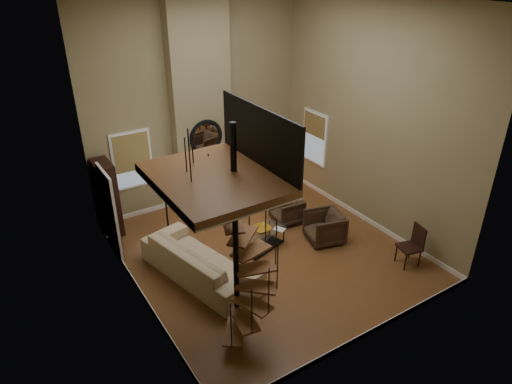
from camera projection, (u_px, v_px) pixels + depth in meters
ground at (265, 252)px, 10.79m from camera, size 6.00×6.50×0.01m
back_wall at (197, 103)px, 11.96m from camera, size 6.00×0.02×5.50m
front_wall at (383, 206)px, 7.09m from camera, size 6.00×0.02×5.50m
left_wall at (125, 175)px, 8.10m from camera, size 0.02×6.50×5.50m
right_wall at (371, 117)px, 10.95m from camera, size 0.02×6.50×5.50m
baseboard_back at (203, 195)px, 13.19m from camera, size 6.00×0.02×0.12m
baseboard_front at (363, 336)px, 8.34m from camera, size 6.00×0.02×0.12m
baseboard_left at (142, 294)px, 9.34m from camera, size 0.02×6.50×0.12m
baseboard_right at (359, 215)px, 12.18m from camera, size 0.02×6.50×0.12m
chimney_breast at (201, 105)px, 11.82m from camera, size 1.60×0.38×5.50m
hearth at (214, 206)px, 12.71m from camera, size 1.50×0.60×0.04m
firebox at (208, 185)px, 12.68m from camera, size 0.95×0.02×0.72m
mantel at (209, 166)px, 12.35m from camera, size 1.70×0.18×0.06m
mirror_frame at (206, 137)px, 12.02m from camera, size 0.94×0.10×0.94m
mirror_disc at (206, 137)px, 12.03m from camera, size 0.80×0.01×0.80m
vase_left at (189, 165)px, 12.04m from camera, size 0.24×0.24×0.25m
vase_right at (227, 156)px, 12.60m from camera, size 0.20×0.20×0.21m
window_back at (132, 159)px, 11.56m from camera, size 1.02×0.06×1.52m
window_right at (315, 137)px, 12.95m from camera, size 0.06×1.02×1.52m
entry_door at (111, 214)px, 10.25m from camera, size 0.10×1.05×2.16m
loft at (220, 174)px, 6.98m from camera, size 1.70×2.20×1.09m
spiral_stair at (236, 248)px, 7.78m from camera, size 1.47×1.47×4.06m
hutch at (107, 198)px, 11.16m from camera, size 0.39×0.83×1.86m
sofa at (199, 261)px, 9.80m from camera, size 1.75×3.03×0.83m
armchair_near at (289, 209)px, 11.86m from camera, size 0.79×0.77×0.66m
armchair_far at (327, 227)px, 11.10m from camera, size 1.03×1.01×0.77m
coffee_table at (263, 238)px, 10.80m from camera, size 1.24×0.87×0.44m
bowl at (262, 229)px, 10.74m from camera, size 0.42×0.42×0.10m
book at (279, 230)px, 10.77m from camera, size 0.29×0.32×0.03m
floor_lamp at (164, 182)px, 10.85m from camera, size 0.41×0.41×1.72m
accent_lamp at (255, 182)px, 13.50m from camera, size 0.15×0.15×0.53m
side_chair at (413, 244)px, 10.15m from camera, size 0.54×0.54×0.96m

